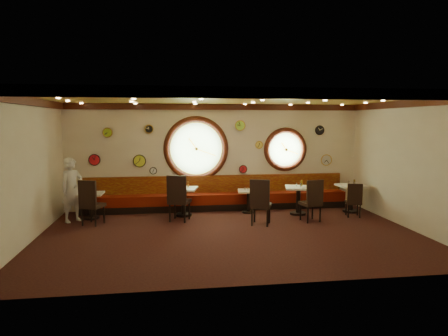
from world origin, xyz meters
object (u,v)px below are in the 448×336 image
condiment_e_salt (349,183)px  condiment_e_pepper (354,183)px  chair_a (90,200)px  condiment_a_pepper (91,191)px  table_e (351,195)px  condiment_d_pepper (301,185)px  table_b (184,198)px  waiter (72,190)px  condiment_c_salt (245,189)px  condiment_c_pepper (248,189)px  condiment_a_bottle (95,190)px  condiment_d_salt (297,185)px  table_c (248,199)px  condiment_d_bottle (302,183)px  condiment_e_bottle (354,182)px  chair_d (313,198)px  chair_e (354,198)px  condiment_a_salt (87,191)px  chair_c (260,199)px  condiment_c_bottle (252,187)px  table_d (298,197)px  condiment_b_salt (179,186)px  table_a (91,202)px  condiment_b_pepper (182,187)px  chair_b (178,195)px  condiment_b_bottle (188,184)px

condiment_e_salt → condiment_e_pepper: condiment_e_pepper is taller
chair_a → condiment_a_pepper: chair_a is taller
table_e → condiment_d_pepper: bearing=-174.0°
table_b → waiter: bearing=-175.4°
condiment_c_salt → condiment_a_pepper: 4.32m
condiment_c_pepper → condiment_d_pepper: bearing=-17.5°
condiment_c_pepper → table_b: bearing=-177.5°
condiment_a_bottle → condiment_e_pepper: 7.41m
condiment_d_salt → waiter: bearing=-179.7°
chair_a → condiment_a_bottle: 0.85m
condiment_a_bottle → table_c: bearing=0.2°
condiment_d_salt → condiment_d_bottle: 0.16m
condiment_e_bottle → waiter: (-8.01, -0.09, -0.03)m
condiment_d_bottle → chair_d: bearing=-91.5°
condiment_c_pepper → condiment_e_bottle: 3.18m
chair_e → condiment_a_salt: (-7.36, 0.85, 0.23)m
condiment_a_bottle → chair_c: bearing=-18.6°
chair_e → condiment_c_bottle: 2.90m
table_d → condiment_b_salt: size_ratio=8.43×
table_a → condiment_c_pepper: (4.42, 0.08, 0.26)m
condiment_b_pepper → condiment_a_bottle: condiment_b_pepper is taller
chair_b → waiter: (-2.80, 0.42, 0.14)m
condiment_b_bottle → condiment_a_bottle: bearing=179.8°
condiment_b_pepper → condiment_b_bottle: (0.17, 0.15, 0.04)m
chair_a → condiment_d_salt: 5.69m
condiment_a_bottle → condiment_e_salt: 7.33m
chair_d → condiment_b_pepper: 3.60m
condiment_c_bottle → waiter: 4.99m
table_a → waiter: size_ratio=0.42×
table_d → condiment_c_salt: table_d is taller
chair_c → condiment_b_salt: bearing=167.5°
condiment_a_salt → chair_d: bearing=-11.3°
table_d → condiment_e_pepper: size_ratio=8.27×
chair_c → condiment_e_pepper: chair_c is taller
condiment_b_pepper → waiter: bearing=-176.1°
table_e → chair_e: chair_e is taller
chair_a → table_d: bearing=28.1°
table_a → condiment_e_bottle: bearing=-1.2°
condiment_b_pepper → condiment_d_bottle: bearing=-2.6°
condiment_e_bottle → condiment_a_salt: bearing=178.7°
condiment_a_pepper → condiment_e_pepper: (7.48, -0.22, 0.09)m
table_a → chair_d: 6.03m
condiment_c_bottle → waiter: (-4.97, -0.42, 0.11)m
chair_d → condiment_a_salt: (-6.02, 1.20, 0.12)m
table_b → condiment_c_bottle: bearing=5.0°
chair_c → condiment_e_salt: chair_c is taller
table_b → condiment_b_pepper: bearing=-130.0°
table_b → condiment_e_salt: (4.90, -0.09, 0.36)m
table_a → chair_a: chair_a is taller
table_b → chair_e: (4.72, -0.84, 0.04)m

